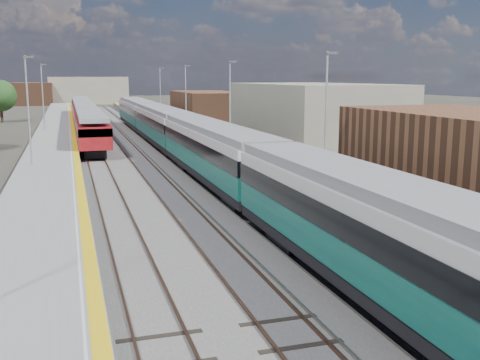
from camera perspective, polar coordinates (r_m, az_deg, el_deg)
name	(u,v)px	position (r m, az deg, el deg)	size (l,w,h in m)	color
ground	(147,147)	(58.46, -9.43, 3.35)	(320.00, 320.00, 0.00)	#47443A
ballast_bed	(122,145)	(60.68, -11.86, 3.55)	(10.50, 155.00, 0.06)	#565451
tracks	(126,142)	(62.38, -11.46, 3.82)	(8.96, 160.00, 0.17)	#4C3323
platform_right	(192,138)	(61.73, -4.88, 4.32)	(4.70, 155.00, 8.52)	slate
platform_left	(55,142)	(60.39, -18.32, 3.68)	(4.30, 155.00, 8.52)	slate
buildings	(19,61)	(146.54, -21.55, 11.16)	(72.00, 185.50, 40.00)	brown
green_train	(183,135)	(46.96, -5.77, 4.62)	(3.05, 84.69, 3.35)	black
red_train	(85,116)	(76.36, -15.50, 6.33)	(2.81, 56.99, 3.55)	black
tree_c	(0,96)	(95.76, -23.17, 7.88)	(4.90, 4.90, 6.64)	#382619
tree_d	(278,101)	(75.59, 3.88, 7.97)	(4.50, 4.50, 6.10)	#382619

